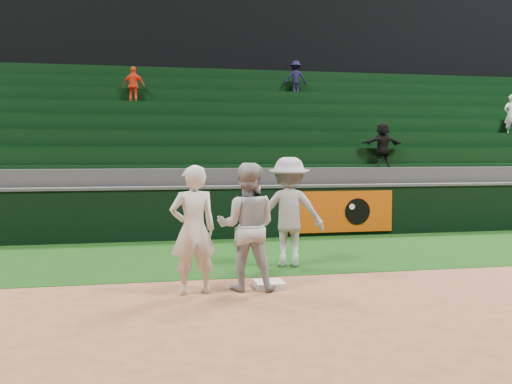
% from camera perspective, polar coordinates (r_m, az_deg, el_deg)
% --- Properties ---
extents(ground, '(70.00, 70.00, 0.00)m').
position_cam_1_polar(ground, '(8.51, 0.91, -9.88)').
color(ground, brown).
rests_on(ground, ground).
extents(foul_grass, '(36.00, 4.20, 0.01)m').
position_cam_1_polar(foul_grass, '(11.39, -2.34, -6.30)').
color(foul_grass, black).
rests_on(foul_grass, ground).
extents(upper_deck, '(40.00, 12.00, 12.00)m').
position_cam_1_polar(upper_deck, '(25.88, -7.59, 12.77)').
color(upper_deck, black).
rests_on(upper_deck, ground).
extents(first_base, '(0.44, 0.44, 0.10)m').
position_cam_1_polar(first_base, '(8.70, 1.34, -9.23)').
color(first_base, white).
rests_on(first_base, ground).
extents(first_baseman, '(0.74, 0.54, 1.86)m').
position_cam_1_polar(first_baseman, '(8.22, -6.30, -3.79)').
color(first_baseman, silver).
rests_on(first_baseman, ground).
extents(baserunner, '(1.07, 0.92, 1.88)m').
position_cam_1_polar(baserunner, '(8.43, -0.90, -3.47)').
color(baserunner, '#A2A5AD').
rests_on(baserunner, ground).
extents(base_coach, '(1.38, 0.96, 1.94)m').
position_cam_1_polar(base_coach, '(10.16, 3.31, -1.99)').
color(base_coach, '#999CA6').
rests_on(base_coach, foul_grass).
extents(field_wall, '(36.00, 0.45, 1.25)m').
position_cam_1_polar(field_wall, '(13.46, -3.72, -2.01)').
color(field_wall, black).
rests_on(field_wall, ground).
extents(stadium_seating, '(36.00, 5.95, 5.02)m').
position_cam_1_polar(stadium_seating, '(17.13, -5.53, 2.85)').
color(stadium_seating, '#37373A').
rests_on(stadium_seating, ground).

